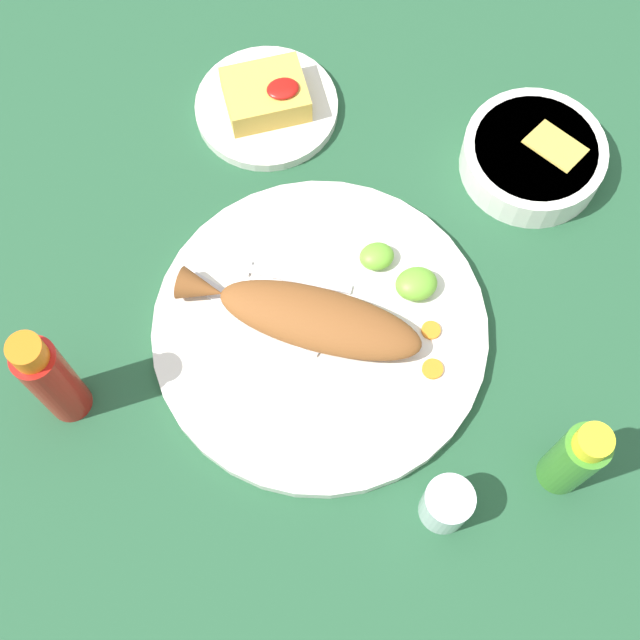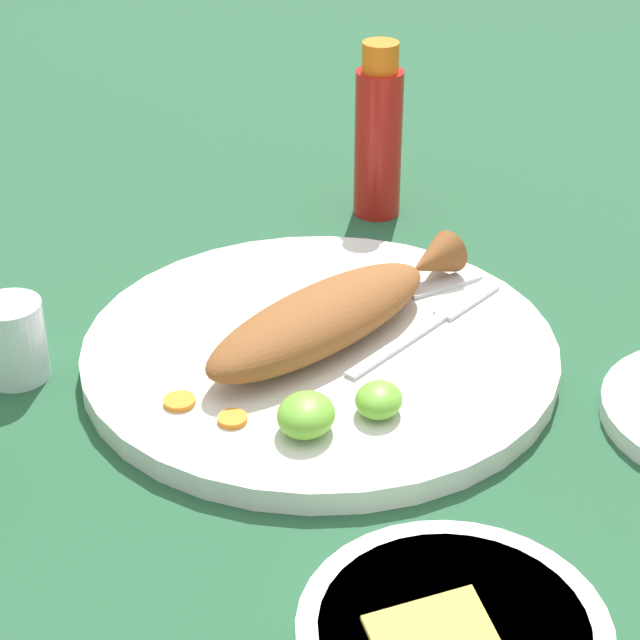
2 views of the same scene
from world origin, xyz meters
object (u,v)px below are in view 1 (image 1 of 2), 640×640
hot_sauce_bottle_green (575,458)px  salt_cup (446,505)px  fork_near (237,305)px  fork_far (259,271)px  hot_sauce_bottle_red (51,379)px  side_plate_fries (267,107)px  guacamole_bowl (533,156)px  main_plate (320,330)px  fried_fish (309,317)px

hot_sauce_bottle_green → salt_cup: size_ratio=2.22×
fork_near → fork_far: bearing=-86.7°
hot_sauce_bottle_red → hot_sauce_bottle_green: bearing=-23.1°
side_plate_fries → guacamole_bowl: guacamole_bowl is taller
hot_sauce_bottle_green → guacamole_bowl: bearing=75.1°
fork_far → hot_sauce_bottle_red: bearing=49.2°
fork_far → guacamole_bowl: (0.34, 0.06, 0.00)m
hot_sauce_bottle_green → side_plate_fries: bearing=110.3°
fork_far → hot_sauce_bottle_red: hot_sauce_bottle_red is taller
main_plate → fork_far: size_ratio=2.14×
fork_far → hot_sauce_bottle_green: (0.25, -0.29, 0.05)m
side_plate_fries → guacamole_bowl: 0.32m
side_plate_fries → fork_near: bearing=-110.1°
main_plate → salt_cup: size_ratio=5.82×
fork_far → salt_cup: (0.12, -0.30, 0.01)m
fried_fish → salt_cup: bearing=-39.2°
fried_fish → hot_sauce_bottle_green: hot_sauce_bottle_green is taller
fried_fish → salt_cup: 0.24m
fried_fish → hot_sauce_bottle_red: hot_sauce_bottle_red is taller
salt_cup → guacamole_bowl: salt_cup is taller
side_plate_fries → guacamole_bowl: bearing=-28.9°
fork_far → hot_sauce_bottle_green: size_ratio=1.22×
main_plate → fried_fish: (-0.01, 0.01, 0.03)m
fork_near → hot_sauce_bottle_green: size_ratio=1.03×
hot_sauce_bottle_green → main_plate: bearing=133.2°
side_plate_fries → main_plate: bearing=-92.0°
fork_far → hot_sauce_bottle_red: (-0.23, -0.09, 0.06)m
fork_far → side_plate_fries: (0.06, 0.22, -0.01)m
fried_fish → hot_sauce_bottle_red: size_ratio=1.53×
salt_cup → guacamole_bowl: 0.42m
main_plate → fork_far: bearing=121.3°
main_plate → hot_sauce_bottle_green: (0.20, -0.21, 0.06)m
hot_sauce_bottle_green → hot_sauce_bottle_red: bearing=156.9°
hot_sauce_bottle_green → guacamole_bowl: 0.37m
fork_far → main_plate: bearing=148.7°
fried_fish → hot_sauce_bottle_green: bearing=-15.5°
fried_fish → fork_far: bearing=148.0°
fried_fish → fork_near: size_ratio=1.80×
fried_fish → fork_near: fried_fish is taller
hot_sauce_bottle_red → salt_cup: 0.41m
main_plate → side_plate_fries: main_plate is taller
main_plate → hot_sauce_bottle_red: bearing=-177.9°
main_plate → fork_near: bearing=150.1°
main_plate → fried_fish: 0.03m
hot_sauce_bottle_red → salt_cup: (0.35, -0.21, -0.05)m
hot_sauce_bottle_red → hot_sauce_bottle_green: (0.48, -0.20, -0.01)m
main_plate → fried_fish: bearing=149.3°
fork_near → side_plate_fries: (0.09, 0.25, -0.01)m
fork_near → side_plate_fries: 0.27m
hot_sauce_bottle_red → side_plate_fries: bearing=47.1°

